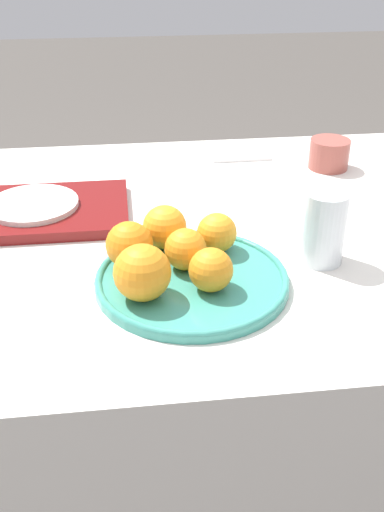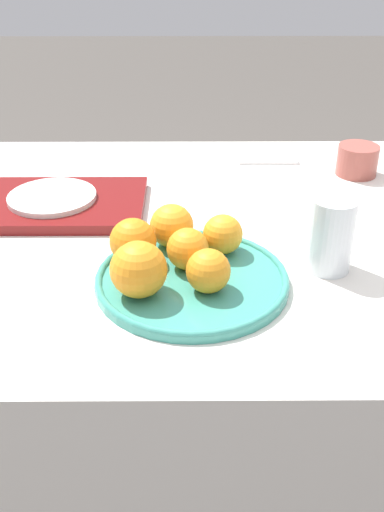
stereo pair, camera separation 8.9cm
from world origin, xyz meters
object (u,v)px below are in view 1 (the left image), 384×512
fruit_platter (192,279)px  serving_tray (34,212)px  orange_2 (165,227)px  orange_4 (186,249)px  side_plate (33,204)px  orange_1 (142,273)px  orange_5 (129,245)px  napkin (239,153)px  cup_1 (329,154)px  orange_3 (214,233)px  water_glass (324,227)px  orange_0 (211,270)px

fruit_platter → serving_tray: size_ratio=0.85×
orange_2 → orange_4: bearing=-69.8°
orange_4 → side_plate: size_ratio=0.39×
orange_1 → orange_5: orange_1 is taller
orange_2 → orange_5: (-0.06, -0.05, 0.00)m
orange_2 → side_plate: 0.29m
orange_4 → napkin: 0.55m
orange_1 → cup_1: orange_1 is taller
orange_2 → napkin: bearing=64.7°
orange_3 → water_glass: size_ratio=0.54×
orange_2 → side_plate: (-0.23, 0.17, -0.02)m
orange_2 → side_plate: orange_2 is taller
napkin → serving_tray: bearing=-148.0°
orange_0 → side_plate: orange_0 is taller
serving_tray → napkin: (0.44, 0.28, -0.01)m
water_glass → orange_1: bearing=-162.7°
orange_1 → orange_4: (0.07, 0.07, -0.01)m
orange_5 → side_plate: 0.28m
orange_5 → serving_tray: (-0.17, 0.22, -0.04)m
fruit_platter → orange_0: (0.02, -0.04, 0.04)m
water_glass → side_plate: water_glass is taller
orange_5 → serving_tray: 0.28m
orange_1 → side_plate: bearing=121.1°
orange_4 → water_glass: bearing=4.3°
fruit_platter → napkin: size_ratio=2.19×
orange_0 → napkin: 0.60m
orange_0 → napkin: orange_0 is taller
fruit_platter → orange_1: (-0.08, -0.04, 0.04)m
fruit_platter → orange_2: bearing=108.0°
orange_2 → side_plate: bearing=144.4°
fruit_platter → orange_4: size_ratio=4.52×
water_glass → side_plate: 0.53m
fruit_platter → orange_1: 0.10m
orange_4 → orange_2: bearing=110.2°
cup_1 → napkin: bearing=149.5°
serving_tray → orange_3: bearing=-31.4°
orange_2 → water_glass: (0.25, -0.05, 0.01)m
orange_0 → cup_1: 0.58m
orange_1 → cup_1: (0.43, 0.48, -0.02)m
water_glass → side_plate: size_ratio=0.72×
orange_0 → orange_3: same height
side_plate → orange_5: bearing=-52.0°
fruit_platter → orange_3: size_ratio=4.57×
orange_0 → serving_tray: bearing=133.6°
orange_2 → napkin: orange_2 is taller
water_glass → napkin: size_ratio=0.89×
serving_tray → side_plate: bearing=0.0°
fruit_platter → orange_4: (-0.01, 0.03, 0.04)m
orange_1 → orange_4: size_ratio=1.27×
orange_0 → orange_5: bearing=144.7°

